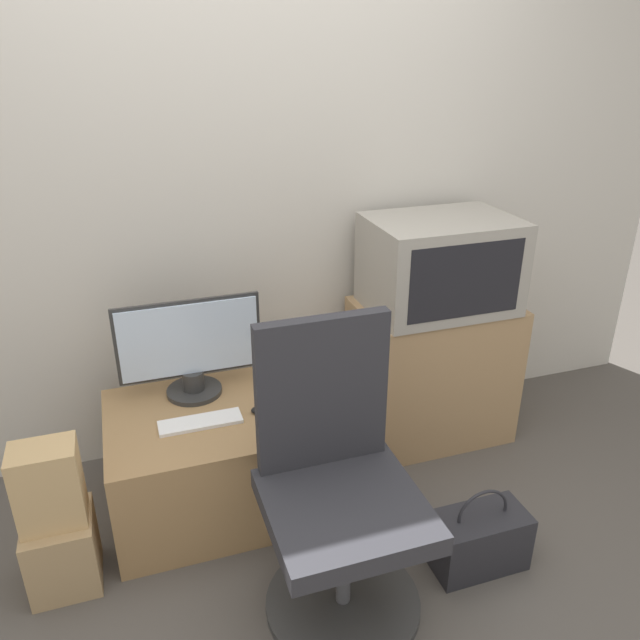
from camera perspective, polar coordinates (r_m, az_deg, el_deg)
name	(u,v)px	position (r m, az deg, el deg)	size (l,w,h in m)	color
wall_back	(239,169)	(2.73, -7.37, 13.49)	(4.40, 0.05, 2.60)	beige
desk	(233,455)	(2.68, -7.97, -12.13)	(0.98, 0.64, 0.45)	#937047
side_stand	(431,370)	(3.07, 10.11, -4.55)	(0.73, 0.47, 0.69)	#A37F56
main_monitor	(190,348)	(2.59, -11.77, -2.56)	(0.58, 0.23, 0.42)	#2D2D2D
keyboard	(200,422)	(2.48, -10.88, -9.15)	(0.32, 0.10, 0.01)	white
mouse	(257,410)	(2.51, -5.75, -8.19)	(0.05, 0.04, 0.03)	black
crt_tv	(440,264)	(2.82, 10.94, 5.03)	(0.64, 0.46, 0.41)	gray
office_chair	(337,495)	(2.14, 1.59, -15.74)	(0.54, 0.54, 1.01)	#333333
cardboard_box_lower	(63,551)	(2.54, -22.44, -18.93)	(0.23, 0.24, 0.28)	#A3845B
cardboard_box_upper	(48,486)	(2.36, -23.59, -13.71)	(0.22, 0.16, 0.30)	tan
handbag	(479,539)	(2.51, 14.33, -18.85)	(0.35, 0.18, 0.34)	#232328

